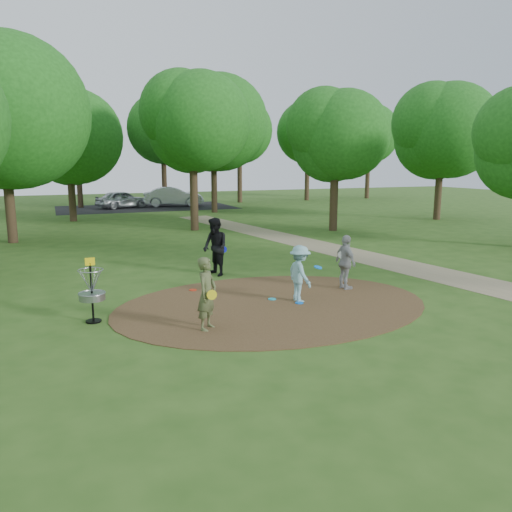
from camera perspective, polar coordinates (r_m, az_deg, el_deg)
name	(u,v)px	position (r m, az deg, el deg)	size (l,w,h in m)	color
ground	(273,305)	(13.20, 1.99, -5.60)	(100.00, 100.00, 0.00)	#2D5119
dirt_clearing	(273,304)	(13.20, 1.99, -5.56)	(8.40, 8.40, 0.02)	#47301C
footpath	(420,270)	(18.29, 18.20, -1.50)	(2.00, 40.00, 0.01)	#8C7A5B
parking_lot	(146,207)	(42.33, -12.43, 5.45)	(14.00, 8.00, 0.01)	black
player_observer_with_disc	(207,294)	(11.13, -5.63, -4.32)	(0.70, 0.71, 1.65)	#4E5732
player_throwing_with_disc	(300,274)	(13.36, 5.04, -2.03)	(1.00, 1.00, 1.53)	#7CB2B9
player_walking_with_disc	(215,247)	(16.42, -4.68, 1.04)	(0.94, 1.08, 1.91)	black
player_waiting_with_disc	(346,262)	(14.83, 10.21, -0.72)	(0.44, 0.95, 1.62)	#9C9D9F
disc_ground_cyan	(272,299)	(13.64, 1.85, -4.93)	(0.22, 0.22, 0.02)	#17A5BD
disc_ground_blue	(299,303)	(13.32, 4.97, -5.35)	(0.22, 0.22, 0.02)	blue
disc_ground_red	(193,290)	(14.69, -7.22, -3.86)	(0.22, 0.22, 0.02)	red
car_left	(122,199)	(42.08, -15.06, 6.27)	(1.68, 4.17, 1.42)	#B1B5BA
car_right	(173,197)	(42.82, -9.43, 6.70)	(1.72, 4.95, 1.63)	#A4A7AB
disc_golf_basket	(91,286)	(12.20, -18.30, -3.26)	(0.63, 0.63, 1.54)	black
tree_ring	(212,125)	(23.21, -5.06, 14.68)	(37.25, 46.25, 9.76)	#332316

